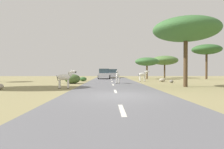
{
  "coord_description": "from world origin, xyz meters",
  "views": [
    {
      "loc": [
        -0.53,
        -10.36,
        1.33
      ],
      "look_at": [
        -0.16,
        9.65,
        1.01
      ],
      "focal_mm": 31.07,
      "sensor_mm": 36.0,
      "label": 1
    }
  ],
  "objects_px": {
    "bush_0": "(73,79)",
    "rock_1": "(0,87)",
    "zebra_2": "(143,75)",
    "tree_3": "(147,62)",
    "rock_2": "(74,79)",
    "car_0": "(104,74)",
    "bush_1": "(83,79)",
    "tree_1": "(207,50)",
    "tree_4": "(165,60)",
    "zebra_0": "(118,76)",
    "tree_0": "(186,30)",
    "zebra_1": "(65,77)",
    "rock_0": "(171,81)",
    "rock_4": "(162,80)",
    "car_1": "(113,74)"
  },
  "relations": [
    {
      "from": "tree_0",
      "to": "zebra_2",
      "type": "bearing_deg",
      "value": 102.72
    },
    {
      "from": "tree_1",
      "to": "rock_2",
      "type": "xyz_separation_m",
      "value": [
        -21.68,
        -4.97,
        -4.88
      ]
    },
    {
      "from": "tree_1",
      "to": "tree_3",
      "type": "distance_m",
      "value": 10.3
    },
    {
      "from": "tree_4",
      "to": "bush_0",
      "type": "bearing_deg",
      "value": -130.39
    },
    {
      "from": "bush_1",
      "to": "rock_0",
      "type": "relative_size",
      "value": 2.15
    },
    {
      "from": "tree_1",
      "to": "tree_4",
      "type": "distance_m",
      "value": 8.49
    },
    {
      "from": "zebra_1",
      "to": "tree_1",
      "type": "distance_m",
      "value": 27.18
    },
    {
      "from": "tree_3",
      "to": "zebra_0",
      "type": "bearing_deg",
      "value": -113.69
    },
    {
      "from": "zebra_1",
      "to": "rock_2",
      "type": "distance_m",
      "value": 12.93
    },
    {
      "from": "bush_1",
      "to": "rock_2",
      "type": "relative_size",
      "value": 1.67
    },
    {
      "from": "bush_0",
      "to": "rock_2",
      "type": "distance_m",
      "value": 6.74
    },
    {
      "from": "car_0",
      "to": "rock_1",
      "type": "bearing_deg",
      "value": -108.97
    },
    {
      "from": "tree_1",
      "to": "bush_1",
      "type": "xyz_separation_m",
      "value": [
        -20.23,
        -6.39,
        -4.75
      ]
    },
    {
      "from": "bush_0",
      "to": "rock_1",
      "type": "height_order",
      "value": "bush_0"
    },
    {
      "from": "rock_0",
      "to": "rock_2",
      "type": "distance_m",
      "value": 13.42
    },
    {
      "from": "zebra_0",
      "to": "zebra_1",
      "type": "xyz_separation_m",
      "value": [
        -4.34,
        -5.53,
        -0.0
      ]
    },
    {
      "from": "rock_2",
      "to": "tree_1",
      "type": "bearing_deg",
      "value": 12.9
    },
    {
      "from": "zebra_0",
      "to": "car_0",
      "type": "distance_m",
      "value": 13.03
    },
    {
      "from": "rock_1",
      "to": "rock_2",
      "type": "relative_size",
      "value": 0.96
    },
    {
      "from": "tree_4",
      "to": "rock_1",
      "type": "relative_size",
      "value": 9.61
    },
    {
      "from": "car_1",
      "to": "tree_0",
      "type": "xyz_separation_m",
      "value": [
        5.74,
        -23.16,
        4.03
      ]
    },
    {
      "from": "zebra_2",
      "to": "tree_3",
      "type": "relative_size",
      "value": 0.38
    },
    {
      "from": "car_0",
      "to": "tree_0",
      "type": "relative_size",
      "value": 0.75
    },
    {
      "from": "bush_1",
      "to": "car_1",
      "type": "bearing_deg",
      "value": 71.86
    },
    {
      "from": "car_1",
      "to": "rock_0",
      "type": "xyz_separation_m",
      "value": [
        6.43,
        -17.38,
        -0.68
      ]
    },
    {
      "from": "tree_1",
      "to": "bush_1",
      "type": "relative_size",
      "value": 6.11
    },
    {
      "from": "bush_1",
      "to": "rock_2",
      "type": "height_order",
      "value": "bush_1"
    },
    {
      "from": "rock_0",
      "to": "rock_2",
      "type": "height_order",
      "value": "same"
    },
    {
      "from": "tree_0",
      "to": "bush_1",
      "type": "relative_size",
      "value": 6.05
    },
    {
      "from": "bush_0",
      "to": "bush_1",
      "type": "xyz_separation_m",
      "value": [
        0.46,
        5.22,
        -0.22
      ]
    },
    {
      "from": "rock_0",
      "to": "rock_4",
      "type": "relative_size",
      "value": 0.57
    },
    {
      "from": "bush_1",
      "to": "zebra_2",
      "type": "bearing_deg",
      "value": -5.73
    },
    {
      "from": "zebra_2",
      "to": "tree_4",
      "type": "bearing_deg",
      "value": 140.06
    },
    {
      "from": "tree_3",
      "to": "rock_2",
      "type": "bearing_deg",
      "value": -153.68
    },
    {
      "from": "car_0",
      "to": "bush_0",
      "type": "height_order",
      "value": "car_0"
    },
    {
      "from": "bush_1",
      "to": "rock_4",
      "type": "height_order",
      "value": "bush_1"
    },
    {
      "from": "tree_0",
      "to": "rock_4",
      "type": "distance_m",
      "value": 9.31
    },
    {
      "from": "tree_0",
      "to": "rock_1",
      "type": "distance_m",
      "value": 15.47
    },
    {
      "from": "zebra_1",
      "to": "tree_3",
      "type": "height_order",
      "value": "tree_3"
    },
    {
      "from": "zebra_2",
      "to": "car_1",
      "type": "xyz_separation_m",
      "value": [
        -3.69,
        14.08,
        -0.04
      ]
    },
    {
      "from": "rock_0",
      "to": "zebra_0",
      "type": "bearing_deg",
      "value": -164.56
    },
    {
      "from": "zebra_1",
      "to": "rock_1",
      "type": "distance_m",
      "value": 4.7
    },
    {
      "from": "tree_3",
      "to": "tree_0",
      "type": "bearing_deg",
      "value": -90.26
    },
    {
      "from": "zebra_0",
      "to": "tree_0",
      "type": "bearing_deg",
      "value": 153.53
    },
    {
      "from": "zebra_1",
      "to": "rock_0",
      "type": "relative_size",
      "value": 3.45
    },
    {
      "from": "zebra_0",
      "to": "rock_2",
      "type": "xyz_separation_m",
      "value": [
        -5.9,
        7.29,
        -0.71
      ]
    },
    {
      "from": "car_0",
      "to": "tree_3",
      "type": "xyz_separation_m",
      "value": [
        7.42,
        0.12,
        2.17
      ]
    },
    {
      "from": "tree_3",
      "to": "bush_1",
      "type": "bearing_deg",
      "value": -144.78
    },
    {
      "from": "car_0",
      "to": "rock_2",
      "type": "height_order",
      "value": "car_0"
    },
    {
      "from": "tree_4",
      "to": "rock_2",
      "type": "xyz_separation_m",
      "value": [
        -16.37,
        -11.42,
        -3.4
      ]
    }
  ]
}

